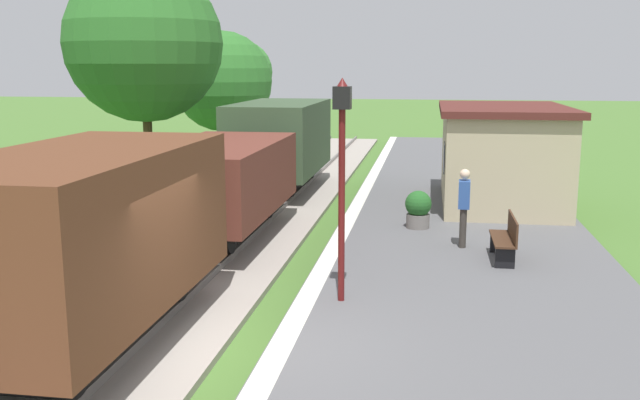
% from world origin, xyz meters
% --- Properties ---
extents(ground_plane, '(160.00, 160.00, 0.00)m').
position_xyz_m(ground_plane, '(0.00, 0.00, 0.00)').
color(ground_plane, '#47702D').
extents(platform_slab, '(6.00, 60.00, 0.25)m').
position_xyz_m(platform_slab, '(3.20, 0.00, 0.12)').
color(platform_slab, '#565659').
rests_on(platform_slab, ground).
extents(platform_edge_stripe, '(0.36, 60.00, 0.01)m').
position_xyz_m(platform_edge_stripe, '(0.40, 0.00, 0.25)').
color(platform_edge_stripe, silver).
rests_on(platform_edge_stripe, platform_slab).
extents(track_ballast, '(3.80, 60.00, 0.12)m').
position_xyz_m(track_ballast, '(-2.40, 0.00, 0.06)').
color(track_ballast, '#9E9389').
rests_on(track_ballast, ground).
extents(rail_near, '(0.07, 60.00, 0.14)m').
position_xyz_m(rail_near, '(-1.68, 0.00, 0.19)').
color(rail_near, slate).
rests_on(rail_near, track_ballast).
extents(rail_far, '(0.07, 60.00, 0.14)m').
position_xyz_m(rail_far, '(-3.12, 0.00, 0.19)').
color(rail_far, slate).
rests_on(rail_far, track_ballast).
extents(freight_train, '(2.50, 19.40, 2.72)m').
position_xyz_m(freight_train, '(-2.40, 6.54, 1.60)').
color(freight_train, brown).
rests_on(freight_train, rail_near).
extents(station_hut, '(3.50, 5.80, 2.78)m').
position_xyz_m(station_hut, '(4.40, 11.32, 1.65)').
color(station_hut, tan).
rests_on(station_hut, platform_slab).
extents(bench_near_hut, '(0.42, 1.50, 0.91)m').
position_xyz_m(bench_near_hut, '(3.97, 5.13, 0.72)').
color(bench_near_hut, '#422819').
rests_on(bench_near_hut, platform_slab).
extents(person_waiting, '(0.25, 0.39, 1.71)m').
position_xyz_m(person_waiting, '(3.16, 6.11, 1.18)').
color(person_waiting, '#38332D').
rests_on(person_waiting, platform_slab).
extents(potted_planter, '(0.64, 0.64, 0.92)m').
position_xyz_m(potted_planter, '(2.16, 7.78, 0.72)').
color(potted_planter, slate).
rests_on(potted_planter, platform_slab).
extents(lamp_post_near, '(0.28, 0.28, 3.70)m').
position_xyz_m(lamp_post_near, '(0.99, 2.15, 2.80)').
color(lamp_post_near, '#591414').
rests_on(lamp_post_near, platform_slab).
extents(tree_trackside_far, '(4.80, 4.80, 7.21)m').
position_xyz_m(tree_trackside_far, '(-6.31, 11.73, 4.80)').
color(tree_trackside_far, '#4C3823').
rests_on(tree_trackside_far, ground).
extents(tree_field_left, '(4.29, 4.29, 5.62)m').
position_xyz_m(tree_field_left, '(-6.54, 20.63, 3.47)').
color(tree_field_left, '#4C3823').
rests_on(tree_field_left, ground).
extents(tree_field_distant, '(3.35, 3.35, 5.49)m').
position_xyz_m(tree_field_distant, '(-7.83, 28.55, 3.80)').
color(tree_field_distant, '#4C3823').
rests_on(tree_field_distant, ground).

